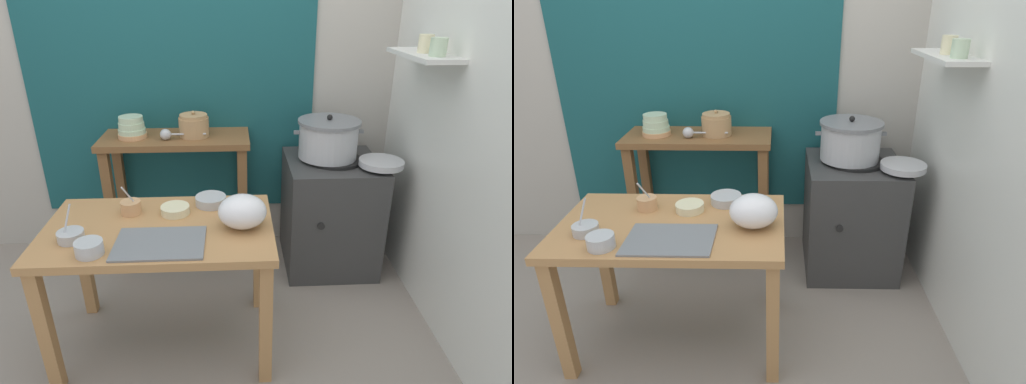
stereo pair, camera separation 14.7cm
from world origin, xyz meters
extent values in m
plane|color=gray|center=(0.00, 0.00, 0.00)|extent=(9.00, 9.00, 0.00)
cube|color=#B2ADA3|center=(0.10, 1.10, 1.30)|extent=(4.40, 0.10, 2.60)
cube|color=#195156|center=(-0.15, 1.04, 1.35)|extent=(1.90, 0.02, 2.10)
cube|color=silver|center=(1.40, 0.20, 1.30)|extent=(0.10, 3.20, 2.60)
cube|color=silver|center=(1.25, 0.40, 1.45)|extent=(0.20, 0.56, 0.02)
cylinder|color=#B7D1AD|center=(1.25, 0.24, 1.51)|extent=(0.08, 0.08, 0.09)
cylinder|color=beige|center=(1.25, 0.39, 1.51)|extent=(0.08, 0.08, 0.09)
cube|color=#B27F4C|center=(-0.12, -0.04, 0.70)|extent=(1.10, 0.66, 0.04)
cube|color=#B27F4C|center=(-0.62, -0.32, 0.34)|extent=(0.06, 0.06, 0.68)
cube|color=#B27F4C|center=(0.38, -0.32, 0.34)|extent=(0.06, 0.06, 0.68)
cube|color=#B27F4C|center=(-0.62, 0.24, 0.34)|extent=(0.06, 0.06, 0.68)
cube|color=#B27F4C|center=(0.38, 0.24, 0.34)|extent=(0.06, 0.06, 0.68)
cube|color=brown|center=(-0.13, 0.83, 0.88)|extent=(0.96, 0.40, 0.04)
cube|color=brown|center=(-0.56, 0.68, 0.43)|extent=(0.06, 0.06, 0.86)
cube|color=brown|center=(0.30, 0.68, 0.43)|extent=(0.06, 0.06, 0.86)
cube|color=brown|center=(-0.56, 0.98, 0.43)|extent=(0.06, 0.06, 0.86)
cube|color=brown|center=(0.30, 0.98, 0.43)|extent=(0.06, 0.06, 0.86)
cube|color=#383838|center=(0.90, 0.70, 0.38)|extent=(0.60, 0.60, 0.76)
cylinder|color=black|center=(0.90, 0.70, 0.77)|extent=(0.36, 0.36, 0.02)
cylinder|color=black|center=(0.78, 0.40, 0.45)|extent=(0.04, 0.02, 0.04)
cylinder|color=#B7BABF|center=(0.86, 0.72, 0.89)|extent=(0.37, 0.37, 0.22)
cylinder|color=slate|center=(0.86, 0.72, 1.01)|extent=(0.40, 0.40, 0.02)
sphere|color=black|center=(0.86, 0.72, 1.04)|extent=(0.04, 0.04, 0.04)
cube|color=slate|center=(0.65, 0.72, 0.95)|extent=(0.04, 0.02, 0.02)
cube|color=slate|center=(1.06, 0.72, 0.95)|extent=(0.04, 0.02, 0.02)
cylinder|color=tan|center=(0.00, 0.83, 0.96)|extent=(0.19, 0.19, 0.12)
cylinder|color=tan|center=(0.00, 0.83, 1.03)|extent=(0.18, 0.18, 0.02)
sphere|color=tan|center=(0.00, 0.83, 1.06)|extent=(0.02, 0.02, 0.02)
cylinder|color=tan|center=(-0.39, 0.82, 0.92)|extent=(0.18, 0.18, 0.03)
cylinder|color=#B7D1AD|center=(-0.39, 0.82, 0.95)|extent=(0.17, 0.17, 0.03)
cylinder|color=#B7D1AD|center=(-0.39, 0.82, 0.98)|extent=(0.16, 0.16, 0.04)
cylinder|color=#B7D1AD|center=(-0.39, 0.82, 1.02)|extent=(0.15, 0.15, 0.04)
sphere|color=#B7BABF|center=(-0.17, 0.76, 0.94)|extent=(0.07, 0.07, 0.07)
cylinder|color=#B7BABF|center=(-0.03, 0.76, 0.94)|extent=(0.22, 0.01, 0.01)
cube|color=slate|center=(-0.08, -0.21, 0.72)|extent=(0.40, 0.28, 0.01)
ellipsoid|color=white|center=(0.29, -0.07, 0.80)|extent=(0.23, 0.20, 0.16)
cylinder|color=#B7BABF|center=(1.15, 0.54, 0.80)|extent=(0.27, 0.27, 0.04)
cylinder|color=beige|center=(-0.05, 0.09, 0.74)|extent=(0.15, 0.15, 0.04)
cylinder|color=brown|center=(-0.05, 0.09, 0.76)|extent=(0.12, 0.12, 0.01)
cylinder|color=tan|center=(-0.27, 0.10, 0.75)|extent=(0.10, 0.10, 0.07)
cylinder|color=#BFB28C|center=(-0.27, 0.10, 0.78)|extent=(0.09, 0.09, 0.01)
cylinder|color=#B7BABF|center=(-0.26, 0.09, 0.80)|extent=(0.07, 0.09, 0.16)
cylinder|color=#B7BABF|center=(0.13, 0.18, 0.74)|extent=(0.16, 0.16, 0.05)
cylinder|color=beige|center=(0.13, 0.18, 0.76)|extent=(0.14, 0.14, 0.01)
cylinder|color=#B7BABF|center=(-0.49, -0.16, 0.74)|extent=(0.12, 0.12, 0.05)
cylinder|color=#BFB28C|center=(-0.49, -0.16, 0.76)|extent=(0.10, 0.10, 0.01)
cylinder|color=#B7BABF|center=(-0.50, -0.15, 0.80)|extent=(0.05, 0.07, 0.17)
cylinder|color=#B7BABF|center=(-0.37, -0.28, 0.75)|extent=(0.12, 0.12, 0.06)
cylinder|color=#BFB28C|center=(-0.37, -0.28, 0.78)|extent=(0.10, 0.10, 0.01)
camera|label=1|loc=(0.26, -1.88, 1.73)|focal=30.15mm
camera|label=2|loc=(0.40, -1.88, 1.73)|focal=30.15mm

